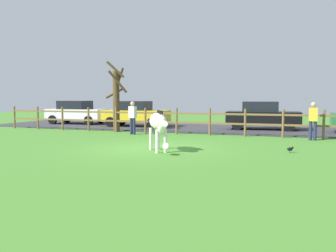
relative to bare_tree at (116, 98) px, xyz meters
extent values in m
plane|color=#47842D|center=(4.23, -5.12, -1.78)|extent=(60.00, 60.00, 0.00)
cube|color=#38383D|center=(4.23, 4.18, -1.76)|extent=(28.00, 7.40, 0.05)
cylinder|color=brown|center=(-6.77, -0.12, -1.13)|extent=(0.11, 0.11, 1.31)
cylinder|color=brown|center=(-5.07, -0.12, -1.13)|extent=(0.11, 0.11, 1.31)
cylinder|color=brown|center=(-3.37, -0.12, -1.13)|extent=(0.11, 0.11, 1.31)
cylinder|color=brown|center=(-1.67, -0.12, -1.13)|extent=(0.11, 0.11, 1.31)
cylinder|color=brown|center=(0.04, -0.12, -1.13)|extent=(0.11, 0.11, 1.31)
cylinder|color=brown|center=(1.74, -0.12, -1.13)|extent=(0.11, 0.11, 1.31)
cylinder|color=brown|center=(3.44, -0.12, -1.13)|extent=(0.11, 0.11, 1.31)
cylinder|color=brown|center=(5.14, -0.12, -1.13)|extent=(0.11, 0.11, 1.31)
cylinder|color=brown|center=(6.84, -0.12, -1.13)|extent=(0.11, 0.11, 1.31)
cylinder|color=brown|center=(8.55, -0.12, -1.13)|extent=(0.11, 0.11, 1.31)
cylinder|color=brown|center=(10.25, -0.12, -1.13)|extent=(0.11, 0.11, 1.31)
cube|color=brown|center=(3.44, -0.12, -1.19)|extent=(20.43, 0.06, 0.09)
cube|color=brown|center=(3.44, -0.12, -0.74)|extent=(20.43, 0.06, 0.09)
cylinder|color=#513A23|center=(-0.01, 0.01, -0.17)|extent=(0.35, 0.35, 3.22)
cylinder|color=#513A23|center=(-0.31, 0.36, 0.28)|extent=(0.83, 0.72, 0.60)
cylinder|color=#513A23|center=(0.09, 0.25, 1.14)|extent=(0.62, 0.38, 1.00)
cylinder|color=#513A23|center=(0.28, -0.34, 0.86)|extent=(0.86, 0.74, 1.18)
cylinder|color=#513A23|center=(0.16, -0.38, 1.50)|extent=(0.90, 0.50, 0.88)
ellipsoid|color=white|center=(4.79, -5.97, -0.75)|extent=(1.15, 1.27, 0.56)
cylinder|color=white|center=(5.14, -6.19, -1.39)|extent=(0.11, 0.11, 0.78)
cylinder|color=white|center=(4.93, -6.37, -1.39)|extent=(0.11, 0.11, 0.78)
cylinder|color=white|center=(4.65, -5.57, -1.39)|extent=(0.11, 0.11, 0.78)
cylinder|color=white|center=(4.43, -5.74, -1.39)|extent=(0.11, 0.11, 0.78)
cylinder|color=white|center=(5.11, -6.38, -0.94)|extent=(0.55, 0.61, 0.51)
ellipsoid|color=white|center=(5.37, -6.71, -1.50)|extent=(0.43, 0.47, 0.24)
cube|color=black|center=(4.94, -6.16, -0.43)|extent=(0.38, 0.46, 0.12)
cylinder|color=black|center=(4.37, -5.44, -0.90)|extent=(0.16, 0.18, 0.54)
cylinder|color=black|center=(9.04, -4.72, -1.75)|extent=(0.01, 0.01, 0.06)
cylinder|color=black|center=(9.04, -4.76, -1.75)|extent=(0.01, 0.01, 0.06)
ellipsoid|color=black|center=(9.04, -4.74, -1.66)|extent=(0.18, 0.10, 0.12)
sphere|color=black|center=(9.13, -4.74, -1.61)|extent=(0.07, 0.07, 0.07)
cube|color=yellow|center=(-0.35, 3.20, -1.08)|extent=(4.08, 1.90, 0.70)
cube|color=black|center=(-0.50, 3.19, -0.45)|extent=(1.98, 1.66, 0.56)
cylinder|color=black|center=(0.95, 4.11, -1.43)|extent=(0.61, 0.21, 0.60)
cylinder|color=black|center=(1.04, 2.41, -1.43)|extent=(0.61, 0.21, 0.60)
cylinder|color=black|center=(-1.75, 3.98, -1.43)|extent=(0.61, 0.21, 0.60)
cylinder|color=black|center=(-1.66, 2.28, -1.43)|extent=(0.61, 0.21, 0.60)
cube|color=black|center=(7.26, 3.61, -1.08)|extent=(4.14, 2.07, 0.70)
cube|color=black|center=(7.11, 3.60, -0.45)|extent=(2.04, 1.73, 0.56)
cylinder|color=black|center=(8.53, 4.58, -1.43)|extent=(0.61, 0.24, 0.60)
cylinder|color=black|center=(8.69, 2.89, -1.43)|extent=(0.61, 0.24, 0.60)
cylinder|color=black|center=(5.84, 4.33, -1.43)|extent=(0.61, 0.24, 0.60)
cylinder|color=black|center=(6.00, 2.64, -1.43)|extent=(0.61, 0.24, 0.60)
cube|color=white|center=(-5.04, 3.79, -1.08)|extent=(4.07, 1.87, 0.70)
cube|color=black|center=(-5.19, 3.78, -0.45)|extent=(1.97, 1.65, 0.56)
cylinder|color=black|center=(-3.73, 4.70, -1.43)|extent=(0.61, 0.21, 0.60)
cylinder|color=black|center=(-3.65, 3.00, -1.43)|extent=(0.61, 0.21, 0.60)
cylinder|color=black|center=(-6.42, 4.58, -1.43)|extent=(0.61, 0.21, 0.60)
cylinder|color=black|center=(-6.35, 2.88, -1.43)|extent=(0.61, 0.21, 0.60)
cylinder|color=#232847|center=(9.71, -0.62, -1.37)|extent=(0.14, 0.14, 0.82)
cylinder|color=#232847|center=(9.89, -0.63, -1.37)|extent=(0.14, 0.14, 0.82)
cube|color=gold|center=(9.80, -0.62, -0.67)|extent=(0.36, 0.22, 0.58)
sphere|color=tan|center=(9.80, -0.62, -0.25)|extent=(0.22, 0.22, 0.22)
cylinder|color=#232847|center=(1.35, -0.97, -1.37)|extent=(0.14, 0.14, 0.82)
cylinder|color=#232847|center=(1.52, -1.01, -1.37)|extent=(0.14, 0.14, 0.82)
cube|color=silver|center=(1.43, -0.99, -0.67)|extent=(0.40, 0.29, 0.58)
sphere|color=tan|center=(1.43, -0.99, -0.25)|extent=(0.22, 0.22, 0.22)
camera|label=1|loc=(9.54, -17.74, 0.06)|focal=39.97mm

